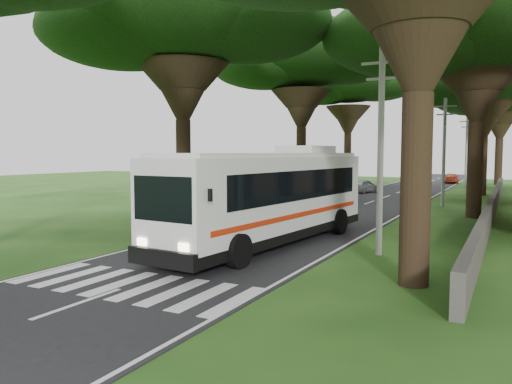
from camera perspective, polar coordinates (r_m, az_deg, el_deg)
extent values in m
plane|color=#1B4112|center=(17.13, -9.65, -9.00)|extent=(140.00, 140.00, 0.00)
cube|color=black|center=(39.79, 12.47, -1.33)|extent=(8.00, 120.00, 0.04)
cube|color=silver|center=(15.62, -14.13, -10.40)|extent=(8.00, 3.00, 0.01)
cube|color=#383533|center=(37.47, 25.52, -1.12)|extent=(0.35, 50.00, 1.20)
cylinder|color=gray|center=(19.83, 14.05, 4.42)|extent=(0.24, 0.24, 8.00)
cube|color=gray|center=(20.12, 14.24, 14.15)|extent=(1.60, 0.10, 0.10)
cube|color=gray|center=(20.03, 14.20, 12.46)|extent=(1.20, 0.10, 0.10)
cylinder|color=gray|center=(39.56, 20.69, 4.24)|extent=(0.24, 0.24, 8.00)
cube|color=gray|center=(39.71, 20.83, 9.15)|extent=(1.60, 0.10, 0.10)
cube|color=gray|center=(39.66, 20.80, 8.29)|extent=(1.20, 0.10, 0.10)
cylinder|color=gray|center=(59.48, 22.90, 4.17)|extent=(0.24, 0.24, 8.00)
cube|color=gray|center=(59.57, 23.00, 7.44)|extent=(1.60, 0.10, 0.10)
cube|color=gray|center=(59.54, 22.98, 6.86)|extent=(1.20, 0.10, 0.10)
cylinder|color=black|center=(31.08, -8.27, 2.65)|extent=(0.90, 0.90, 6.00)
cone|color=black|center=(31.31, -8.37, 11.64)|extent=(3.20, 3.20, 3.80)
ellipsoid|color=black|center=(32.17, -8.47, 19.50)|extent=(14.50, 14.50, 6.09)
cylinder|color=black|center=(46.72, 5.17, 3.49)|extent=(0.90, 0.90, 6.34)
cone|color=black|center=(46.91, 5.22, 9.69)|extent=(3.20, 3.20, 3.80)
ellipsoid|color=black|center=(47.59, 5.26, 15.50)|extent=(14.31, 14.31, 6.01)
cylinder|color=black|center=(64.05, 10.41, 3.72)|extent=(0.90, 0.90, 6.39)
cone|color=black|center=(64.19, 10.47, 8.28)|extent=(3.20, 3.20, 3.80)
ellipsoid|color=black|center=(64.70, 10.53, 12.62)|extent=(13.99, 13.99, 5.88)
cylinder|color=black|center=(15.55, 17.78, 0.19)|extent=(0.90, 0.90, 5.74)
cone|color=black|center=(15.94, 18.21, 17.55)|extent=(3.20, 3.20, 3.80)
cylinder|color=black|center=(33.38, 23.73, 2.33)|extent=(0.90, 0.90, 5.88)
cone|color=black|center=(33.58, 23.99, 10.61)|extent=(3.20, 3.20, 3.80)
ellipsoid|color=black|center=(34.33, 24.23, 17.73)|extent=(16.17, 16.17, 6.79)
cylinder|color=black|center=(51.38, 24.40, 2.71)|extent=(0.90, 0.90, 5.47)
cone|color=black|center=(51.48, 24.57, 7.88)|extent=(3.20, 3.20, 3.80)
ellipsoid|color=black|center=(51.87, 24.71, 12.05)|extent=(12.74, 12.74, 5.35)
cylinder|color=black|center=(69.33, 25.98, 3.14)|extent=(0.90, 0.90, 5.77)
cone|color=black|center=(69.42, 26.11, 7.09)|extent=(3.20, 3.20, 3.80)
ellipsoid|color=black|center=(69.76, 26.23, 10.49)|extent=(14.06, 14.06, 5.91)
cube|color=silver|center=(21.49, 1.66, -0.38)|extent=(4.03, 13.63, 3.30)
cube|color=black|center=(21.74, 2.12, 0.94)|extent=(3.86, 11.18, 1.23)
cube|color=black|center=(21.68, 1.66, -4.58)|extent=(4.07, 13.67, 0.39)
cube|color=red|center=(21.56, 1.66, -2.38)|extent=(3.95, 12.30, 0.20)
cube|color=silver|center=(21.41, 1.68, 4.21)|extent=(3.74, 12.94, 0.20)
cylinder|color=black|center=(18.91, -9.05, -5.80)|extent=(0.50, 1.26, 1.23)
cylinder|color=black|center=(17.21, -2.02, -6.77)|extent=(0.50, 1.26, 1.23)
cylinder|color=black|center=(26.01, 3.82, -2.94)|extent=(0.50, 1.26, 1.23)
cylinder|color=black|center=(24.81, 9.51, -3.36)|extent=(0.50, 1.26, 1.23)
imported|color=#99999E|center=(50.70, 12.25, 0.68)|extent=(2.69, 4.20, 1.33)
imported|color=#9A2C16|center=(69.96, 21.41, 1.46)|extent=(2.30, 4.49, 1.25)
imported|color=black|center=(27.31, -5.95, -2.04)|extent=(0.55, 0.72, 1.76)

